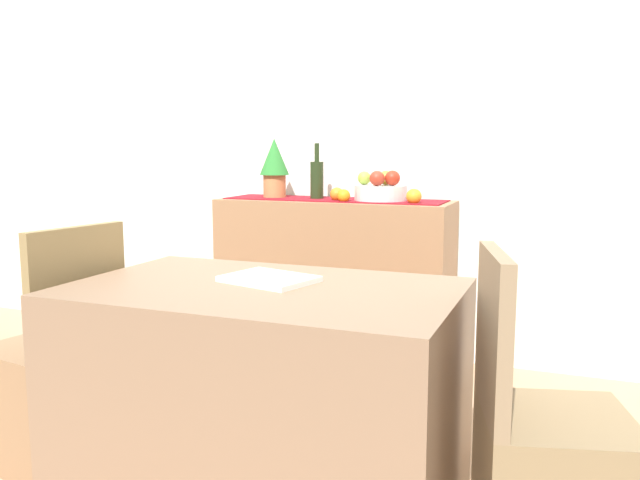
{
  "coord_description": "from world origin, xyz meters",
  "views": [
    {
      "loc": [
        1.0,
        -2.35,
        1.17
      ],
      "look_at": [
        -0.06,
        0.35,
        0.76
      ],
      "focal_mm": 36.53,
      "sensor_mm": 36.0,
      "label": 1
    }
  ],
  "objects_px": {
    "fruit_bowl": "(381,193)",
    "open_book": "(269,279)",
    "wine_bottle": "(317,179)",
    "dining_table": "(264,398)",
    "chair_near_window": "(54,392)",
    "potted_plant": "(274,165)",
    "sideboard_console": "(334,281)",
    "chair_by_corner": "(548,479)"
  },
  "relations": [
    {
      "from": "open_book",
      "to": "chair_near_window",
      "type": "height_order",
      "value": "chair_near_window"
    },
    {
      "from": "open_book",
      "to": "fruit_bowl",
      "type": "bearing_deg",
      "value": 106.39
    },
    {
      "from": "wine_bottle",
      "to": "open_book",
      "type": "xyz_separation_m",
      "value": [
        0.39,
        -1.4,
        -0.25
      ]
    },
    {
      "from": "wine_bottle",
      "to": "chair_near_window",
      "type": "bearing_deg",
      "value": -107.75
    },
    {
      "from": "open_book",
      "to": "chair_near_window",
      "type": "distance_m",
      "value": 0.99
    },
    {
      "from": "fruit_bowl",
      "to": "wine_bottle",
      "type": "bearing_deg",
      "value": -180.0
    },
    {
      "from": "fruit_bowl",
      "to": "chair_by_corner",
      "type": "relative_size",
      "value": 0.3
    },
    {
      "from": "fruit_bowl",
      "to": "open_book",
      "type": "height_order",
      "value": "fruit_bowl"
    },
    {
      "from": "wine_bottle",
      "to": "fruit_bowl",
      "type": "bearing_deg",
      "value": 0.0
    },
    {
      "from": "potted_plant",
      "to": "wine_bottle",
      "type": "bearing_deg",
      "value": -0.0
    },
    {
      "from": "potted_plant",
      "to": "dining_table",
      "type": "xyz_separation_m",
      "value": [
        0.65,
        -1.47,
        -0.71
      ]
    },
    {
      "from": "chair_near_window",
      "to": "chair_by_corner",
      "type": "xyz_separation_m",
      "value": [
        1.74,
        -0.0,
        0.0
      ]
    },
    {
      "from": "sideboard_console",
      "to": "dining_table",
      "type": "bearing_deg",
      "value": -78.48
    },
    {
      "from": "sideboard_console",
      "to": "chair_near_window",
      "type": "distance_m",
      "value": 1.59
    },
    {
      "from": "chair_by_corner",
      "to": "wine_bottle",
      "type": "bearing_deg",
      "value": 130.84
    },
    {
      "from": "open_book",
      "to": "sideboard_console",
      "type": "bearing_deg",
      "value": 116.71
    },
    {
      "from": "potted_plant",
      "to": "chair_near_window",
      "type": "distance_m",
      "value": 1.69
    },
    {
      "from": "wine_bottle",
      "to": "dining_table",
      "type": "xyz_separation_m",
      "value": [
        0.4,
        -1.47,
        -0.63
      ]
    },
    {
      "from": "potted_plant",
      "to": "chair_near_window",
      "type": "height_order",
      "value": "potted_plant"
    },
    {
      "from": "potted_plant",
      "to": "chair_by_corner",
      "type": "xyz_separation_m",
      "value": [
        1.53,
        -1.47,
        -0.81
      ]
    },
    {
      "from": "sideboard_console",
      "to": "chair_near_window",
      "type": "relative_size",
      "value": 1.4
    },
    {
      "from": "wine_bottle",
      "to": "open_book",
      "type": "bearing_deg",
      "value": -74.44
    },
    {
      "from": "fruit_bowl",
      "to": "open_book",
      "type": "relative_size",
      "value": 0.98
    },
    {
      "from": "wine_bottle",
      "to": "potted_plant",
      "type": "bearing_deg",
      "value": 180.0
    },
    {
      "from": "potted_plant",
      "to": "sideboard_console",
      "type": "bearing_deg",
      "value": 0.0
    },
    {
      "from": "dining_table",
      "to": "wine_bottle",
      "type": "bearing_deg",
      "value": 105.27
    },
    {
      "from": "wine_bottle",
      "to": "dining_table",
      "type": "distance_m",
      "value": 1.65
    },
    {
      "from": "dining_table",
      "to": "open_book",
      "type": "relative_size",
      "value": 4.35
    },
    {
      "from": "sideboard_console",
      "to": "wine_bottle",
      "type": "height_order",
      "value": "wine_bottle"
    },
    {
      "from": "fruit_bowl",
      "to": "dining_table",
      "type": "xyz_separation_m",
      "value": [
        0.04,
        -1.47,
        -0.57
      ]
    },
    {
      "from": "sideboard_console",
      "to": "potted_plant",
      "type": "height_order",
      "value": "potted_plant"
    },
    {
      "from": "chair_near_window",
      "to": "sideboard_console",
      "type": "bearing_deg",
      "value": 68.74
    },
    {
      "from": "potted_plant",
      "to": "chair_near_window",
      "type": "xyz_separation_m",
      "value": [
        -0.22,
        -1.47,
        -0.81
      ]
    },
    {
      "from": "fruit_bowl",
      "to": "sideboard_console",
      "type": "bearing_deg",
      "value": 180.0
    },
    {
      "from": "open_book",
      "to": "chair_by_corner",
      "type": "relative_size",
      "value": 0.31
    },
    {
      "from": "dining_table",
      "to": "sideboard_console",
      "type": "bearing_deg",
      "value": 101.52
    },
    {
      "from": "open_book",
      "to": "chair_by_corner",
      "type": "height_order",
      "value": "chair_by_corner"
    },
    {
      "from": "sideboard_console",
      "to": "dining_table",
      "type": "relative_size",
      "value": 1.04
    },
    {
      "from": "chair_by_corner",
      "to": "fruit_bowl",
      "type": "bearing_deg",
      "value": 121.86
    },
    {
      "from": "open_book",
      "to": "chair_by_corner",
      "type": "xyz_separation_m",
      "value": [
        0.88,
        -0.07,
        -0.48
      ]
    },
    {
      "from": "chair_near_window",
      "to": "chair_by_corner",
      "type": "bearing_deg",
      "value": -0.05
    },
    {
      "from": "potted_plant",
      "to": "dining_table",
      "type": "bearing_deg",
      "value": -66.01
    }
  ]
}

